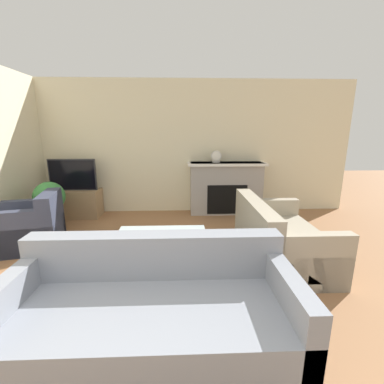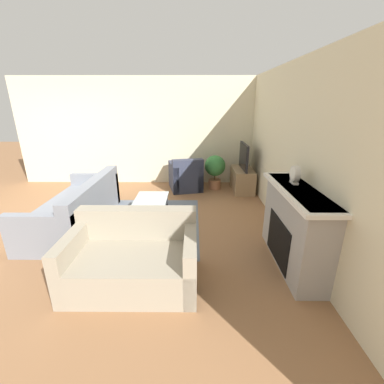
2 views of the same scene
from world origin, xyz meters
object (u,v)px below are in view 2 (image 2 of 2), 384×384
object	(u,v)px
tv	(244,156)
potted_plant	(215,168)
coffee_table	(150,204)
armchair_by_window	(186,178)
mantel_clock	(295,175)
couch_loveseat	(134,259)
couch_sectional	(78,210)

from	to	relation	value
tv	potted_plant	distance (m)	0.76
coffee_table	potted_plant	bearing A→B (deg)	147.12
armchair_by_window	coffee_table	xyz separation A→B (m)	(1.97, -0.58, 0.08)
tv	mantel_clock	size ratio (longest dim) A/B	3.78
couch_loveseat	armchair_by_window	distance (m)	3.56
tv	armchair_by_window	world-z (taller)	tv
couch_sectional	couch_loveseat	size ratio (longest dim) A/B	1.48
couch_sectional	coffee_table	size ratio (longest dim) A/B	1.96
tv	potted_plant	world-z (taller)	tv
armchair_by_window	tv	bearing A→B (deg)	163.43
couch_loveseat	coffee_table	size ratio (longest dim) A/B	1.32
potted_plant	mantel_clock	xyz separation A→B (m)	(2.99, 0.79, 0.67)
tv	armchair_by_window	xyz separation A→B (m)	(-0.09, -1.40, -0.56)
couch_loveseat	couch_sectional	bearing A→B (deg)	131.32
couch_loveseat	armchair_by_window	xyz separation A→B (m)	(-3.52, 0.52, 0.01)
tv	potted_plant	size ratio (longest dim) A/B	1.06
coffee_table	potted_plant	xyz separation A→B (m)	(-2.03, 1.31, 0.14)
coffee_table	couch_loveseat	bearing A→B (deg)	2.08
couch_loveseat	coffee_table	world-z (taller)	couch_loveseat
armchair_by_window	mantel_clock	distance (m)	3.42
mantel_clock	tv	bearing A→B (deg)	-177.48
couch_sectional	potted_plant	bearing A→B (deg)	128.38
tv	couch_loveseat	world-z (taller)	tv
couch_loveseat	mantel_clock	size ratio (longest dim) A/B	6.34
potted_plant	mantel_clock	bearing A→B (deg)	14.82
couch_sectional	coffee_table	xyz separation A→B (m)	(-0.03, 1.28, 0.10)
coffee_table	mantel_clock	world-z (taller)	mantel_clock
couch_sectional	potted_plant	world-z (taller)	potted_plant
mantel_clock	couch_sectional	bearing A→B (deg)	-105.44
couch_loveseat	potted_plant	distance (m)	3.80
tv	mantel_clock	distance (m)	2.86
couch_loveseat	potted_plant	xyz separation A→B (m)	(-3.58, 1.26, 0.24)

